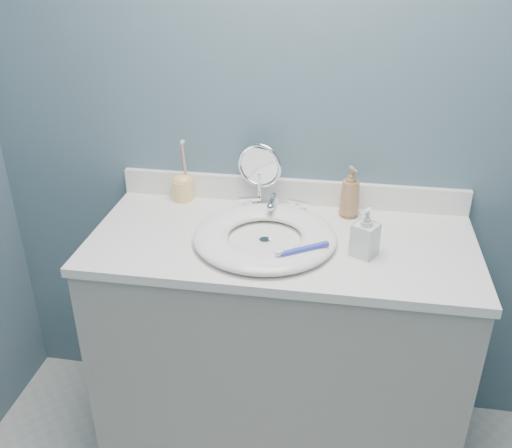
% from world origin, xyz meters
% --- Properties ---
extents(back_wall, '(2.20, 0.02, 2.40)m').
position_xyz_m(back_wall, '(0.00, 1.25, 1.20)').
color(back_wall, slate).
rests_on(back_wall, ground).
extents(vanity_cabinet, '(1.20, 0.55, 0.85)m').
position_xyz_m(vanity_cabinet, '(0.00, 0.97, 0.42)').
color(vanity_cabinet, '#A29E94').
rests_on(vanity_cabinet, ground).
extents(countertop, '(1.22, 0.57, 0.03)m').
position_xyz_m(countertop, '(0.00, 0.97, 0.86)').
color(countertop, white).
rests_on(countertop, vanity_cabinet).
extents(backsplash, '(1.22, 0.02, 0.09)m').
position_xyz_m(backsplash, '(0.00, 1.24, 0.93)').
color(backsplash, white).
rests_on(backsplash, countertop).
extents(basin, '(0.45, 0.45, 0.04)m').
position_xyz_m(basin, '(-0.05, 0.94, 0.90)').
color(basin, white).
rests_on(basin, countertop).
extents(drain, '(0.04, 0.04, 0.01)m').
position_xyz_m(drain, '(-0.05, 0.94, 0.88)').
color(drain, silver).
rests_on(drain, countertop).
extents(faucet, '(0.25, 0.13, 0.07)m').
position_xyz_m(faucet, '(-0.05, 1.14, 0.91)').
color(faucet, silver).
rests_on(faucet, countertop).
extents(makeup_mirror, '(0.16, 0.09, 0.24)m').
position_xyz_m(makeup_mirror, '(-0.11, 1.19, 1.01)').
color(makeup_mirror, silver).
rests_on(makeup_mirror, countertop).
extents(soap_bottle_amber, '(0.09, 0.09, 0.18)m').
position_xyz_m(soap_bottle_amber, '(0.21, 1.17, 0.97)').
color(soap_bottle_amber, '#9F7247').
rests_on(soap_bottle_amber, countertop).
extents(soap_bottle_clear, '(0.09, 0.10, 0.15)m').
position_xyz_m(soap_bottle_clear, '(0.26, 0.92, 0.96)').
color(soap_bottle_clear, silver).
rests_on(soap_bottle_clear, countertop).
extents(toothbrush_holder, '(0.08, 0.08, 0.22)m').
position_xyz_m(toothbrush_holder, '(-0.39, 1.20, 0.93)').
color(toothbrush_holder, '#FBCE7D').
rests_on(toothbrush_holder, countertop).
extents(toothbrush_lying, '(0.15, 0.11, 0.02)m').
position_xyz_m(toothbrush_lying, '(0.08, 0.84, 0.92)').
color(toothbrush_lying, '#383EC8').
rests_on(toothbrush_lying, basin).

